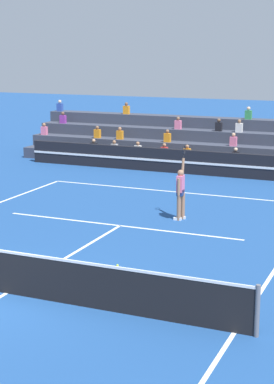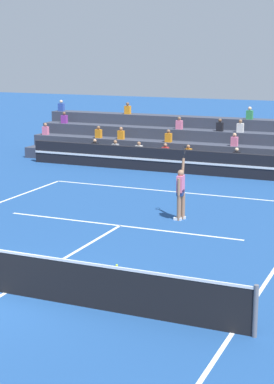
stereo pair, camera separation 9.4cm
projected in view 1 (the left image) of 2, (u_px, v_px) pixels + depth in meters
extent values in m
plane|color=navy|center=(7.00, 293.00, 15.11)|extent=(120.00, 120.00, 0.00)
cube|color=white|center=(177.00, 192.00, 25.79)|extent=(11.00, 0.10, 0.01)
cube|color=white|center=(234.00, 333.00, 13.00)|extent=(0.10, 23.80, 0.01)
cube|color=white|center=(120.00, 226.00, 20.88)|extent=(8.25, 0.10, 0.01)
cube|color=white|center=(7.00, 293.00, 15.11)|extent=(0.10, 12.85, 0.01)
cylinder|color=slate|center=(257.00, 311.00, 12.71)|extent=(0.10, 0.10, 1.10)
cube|color=black|center=(6.00, 273.00, 15.00)|extent=(11.90, 0.02, 1.00)
cube|color=white|center=(5.00, 252.00, 14.89)|extent=(11.90, 0.04, 0.06)
cube|color=black|center=(205.00, 163.00, 29.14)|extent=(18.00, 0.24, 1.10)
cube|color=white|center=(205.00, 164.00, 29.03)|extent=(18.00, 0.02, 0.10)
cube|color=#383D4C|center=(213.00, 165.00, 30.35)|extent=(20.52, 0.95, 0.55)
cube|color=black|center=(94.00, 147.00, 32.48)|extent=(0.32, 0.22, 0.44)
sphere|color=tan|center=(94.00, 141.00, 32.41)|extent=(0.18, 0.18, 0.18)
cube|color=orange|center=(187.00, 153.00, 30.57)|extent=(0.32, 0.22, 0.44)
sphere|color=#9E7051|center=(187.00, 147.00, 30.50)|extent=(0.18, 0.18, 0.18)
cube|color=red|center=(164.00, 152.00, 31.02)|extent=(0.32, 0.22, 0.44)
sphere|color=#9E7051|center=(164.00, 145.00, 30.95)|extent=(0.18, 0.18, 0.18)
cube|color=silver|center=(138.00, 150.00, 31.55)|extent=(0.32, 0.22, 0.44)
sphere|color=#9E7051|center=(138.00, 143.00, 31.48)|extent=(0.18, 0.18, 0.18)
cube|color=black|center=(236.00, 156.00, 29.66)|extent=(0.32, 0.22, 0.44)
sphere|color=beige|center=(236.00, 149.00, 29.59)|extent=(0.18, 0.18, 0.18)
cube|color=#B2B2B7|center=(114.00, 148.00, 32.04)|extent=(0.32, 0.22, 0.44)
sphere|color=#9E7051|center=(114.00, 142.00, 31.97)|extent=(0.18, 0.18, 0.18)
cube|color=#383D4C|center=(219.00, 156.00, 31.14)|extent=(20.52, 0.95, 1.10)
cube|color=orange|center=(167.00, 138.00, 31.83)|extent=(0.32, 0.22, 0.44)
sphere|color=brown|center=(167.00, 131.00, 31.76)|extent=(0.18, 0.18, 0.18)
cube|color=pink|center=(233.00, 141.00, 30.54)|extent=(0.32, 0.22, 0.44)
sphere|color=tan|center=(234.00, 135.00, 30.47)|extent=(0.18, 0.18, 0.18)
cube|color=pink|center=(44.00, 131.00, 34.54)|extent=(0.32, 0.22, 0.44)
sphere|color=#9E7051|center=(44.00, 125.00, 34.48)|extent=(0.18, 0.18, 0.18)
cube|color=orange|center=(97.00, 134.00, 33.32)|extent=(0.32, 0.22, 0.44)
sphere|color=brown|center=(97.00, 128.00, 33.25)|extent=(0.18, 0.18, 0.18)
cube|color=orange|center=(120.00, 135.00, 32.82)|extent=(0.32, 0.22, 0.44)
sphere|color=#9E7051|center=(120.00, 129.00, 32.75)|extent=(0.18, 0.18, 0.18)
cube|color=#383D4C|center=(224.00, 148.00, 31.93)|extent=(20.52, 0.95, 1.65)
cube|color=purple|center=(63.00, 119.00, 35.03)|extent=(0.32, 0.22, 0.44)
sphere|color=brown|center=(63.00, 113.00, 34.97)|extent=(0.18, 0.18, 0.18)
cube|color=silver|center=(239.00, 128.00, 31.26)|extent=(0.32, 0.22, 0.44)
sphere|color=brown|center=(239.00, 121.00, 31.19)|extent=(0.18, 0.18, 0.18)
cube|color=pink|center=(178.00, 125.00, 32.48)|extent=(0.32, 0.22, 0.44)
sphere|color=brown|center=(178.00, 119.00, 32.41)|extent=(0.18, 0.18, 0.18)
cube|color=black|center=(219.00, 127.00, 31.66)|extent=(0.32, 0.22, 0.44)
sphere|color=brown|center=(219.00, 120.00, 31.59)|extent=(0.18, 0.18, 0.18)
cube|color=#383D4C|center=(230.00, 140.00, 32.73)|extent=(20.52, 0.95, 2.20)
cube|color=orange|center=(126.00, 110.00, 34.47)|extent=(0.32, 0.22, 0.44)
sphere|color=brown|center=(126.00, 104.00, 34.40)|extent=(0.18, 0.18, 0.18)
cube|color=#2D4CA5|center=(60.00, 107.00, 36.04)|extent=(0.32, 0.22, 0.44)
sphere|color=beige|center=(60.00, 102.00, 35.97)|extent=(0.18, 0.18, 0.18)
cube|color=#338C4C|center=(248.00, 115.00, 31.92)|extent=(0.32, 0.22, 0.44)
sphere|color=beige|center=(249.00, 108.00, 31.85)|extent=(0.18, 0.18, 0.18)
cylinder|color=#9E7051|center=(179.00, 207.00, 21.45)|extent=(0.14, 0.14, 0.90)
cylinder|color=#9E7051|center=(183.00, 206.00, 21.63)|extent=(0.14, 0.14, 0.90)
cube|color=navy|center=(180.00, 192.00, 21.43)|extent=(0.22, 0.33, 0.20)
cube|color=pink|center=(181.00, 184.00, 21.37)|extent=(0.23, 0.37, 0.56)
sphere|color=#9E7051|center=(181.00, 173.00, 21.29)|extent=(0.22, 0.22, 0.22)
cube|color=white|center=(178.00, 219.00, 21.55)|extent=(0.27, 0.14, 0.09)
cube|color=white|center=(181.00, 217.00, 21.73)|extent=(0.27, 0.14, 0.09)
cylinder|color=#9E7051|center=(179.00, 187.00, 21.16)|extent=(0.09, 0.09, 0.56)
cylinder|color=#9E7051|center=(183.00, 167.00, 21.51)|extent=(0.11, 0.21, 0.61)
cylinder|color=black|center=(184.00, 155.00, 21.49)|extent=(0.04, 0.07, 0.22)
torus|color=black|center=(184.00, 150.00, 21.49)|extent=(0.06, 0.36, 0.36)
sphere|color=#C6DB33|center=(117.00, 265.00, 16.95)|extent=(0.07, 0.07, 0.07)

